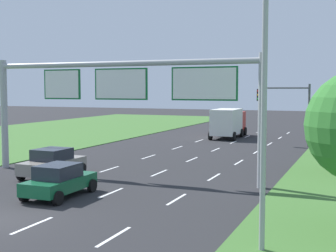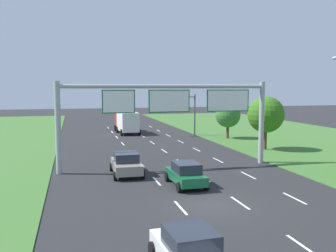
{
  "view_description": "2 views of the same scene",
  "coord_description": "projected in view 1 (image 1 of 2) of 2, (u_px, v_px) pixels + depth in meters",
  "views": [
    {
      "loc": [
        13.08,
        -14.01,
        5.13
      ],
      "look_at": [
        2.55,
        11.46,
        2.96
      ],
      "focal_mm": 50.0,
      "sensor_mm": 36.0,
      "label": 1
    },
    {
      "loc": [
        -7.32,
        -18.96,
        6.51
      ],
      "look_at": [
        0.23,
        10.49,
        3.38
      ],
      "focal_mm": 40.0,
      "sensor_mm": 36.0,
      "label": 2
    }
  ],
  "objects": [
    {
      "name": "car_lead_silver",
      "position": [
        59.0,
        180.0,
        22.27
      ],
      "size": [
        2.09,
        4.03,
        1.58
      ],
      "rotation": [
        0.0,
        0.0,
        0.02
      ],
      "color": "#145633",
      "rests_on": "ground_plane"
    },
    {
      "name": "traffic_light_mast",
      "position": [
        287.0,
        103.0,
        42.34
      ],
      "size": [
        4.76,
        0.49,
        5.6
      ],
      "color": "#47494F",
      "rests_on": "ground_plane"
    },
    {
      "name": "sign_gantry",
      "position": [
        123.0,
        92.0,
        26.98
      ],
      "size": [
        17.24,
        0.44,
        7.0
      ],
      "color": "#9EA0A5",
      "rests_on": "ground_plane"
    },
    {
      "name": "lane_dashes_slip",
      "position": [
        214.0,
        177.0,
        27.35
      ],
      "size": [
        0.14,
        62.4,
        0.01
      ],
      "color": "white",
      "rests_on": "ground_plane"
    },
    {
      "name": "lane_dashes_inner_left",
      "position": [
        109.0,
        169.0,
        30.01
      ],
      "size": [
        0.14,
        62.4,
        0.01
      ],
      "color": "white",
      "rests_on": "ground_plane"
    },
    {
      "name": "lane_dashes_inner_right",
      "position": [
        159.0,
        173.0,
        28.68
      ],
      "size": [
        0.14,
        62.4,
        0.01
      ],
      "color": "white",
      "rests_on": "ground_plane"
    },
    {
      "name": "box_truck",
      "position": [
        229.0,
        122.0,
        49.5
      ],
      "size": [
        2.89,
        7.35,
        3.07
      ],
      "rotation": [
        0.0,
        0.0,
        0.04
      ],
      "color": "#B21E19",
      "rests_on": "ground_plane"
    },
    {
      "name": "car_near_red",
      "position": [
        53.0,
        163.0,
        27.35
      ],
      "size": [
        2.25,
        4.25,
        1.67
      ],
      "rotation": [
        0.0,
        0.0,
        -0.02
      ],
      "color": "gray",
      "rests_on": "ground_plane"
    },
    {
      "name": "street_lamp",
      "position": [
        252.0,
        91.0,
        14.55
      ],
      "size": [
        2.61,
        0.32,
        8.5
      ],
      "color": "#9EA0A5",
      "rests_on": "ground_plane"
    }
  ]
}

